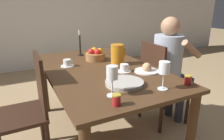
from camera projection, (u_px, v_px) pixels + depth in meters
ground_plane at (102, 134)px, 2.09m from camera, size 20.00×20.00×0.00m
wall_back at (45, 4)px, 3.97m from camera, size 10.00×0.06×2.60m
dining_table at (100, 78)px, 1.90m from camera, size 0.97×1.62×0.72m
chair_person_side at (160, 82)px, 2.16m from camera, size 0.42×0.42×0.92m
chair_opposite at (27, 108)px, 1.62m from camera, size 0.42×0.42×0.92m
person_seated at (170, 63)px, 2.11m from camera, size 0.39×0.41×1.18m
red_pitcher at (117, 54)px, 1.94m from camera, size 0.15×0.13×0.20m
wine_glass_water at (112, 74)px, 1.25m from camera, size 0.07×0.07×0.20m
wine_glass_juice at (164, 69)px, 1.35m from camera, size 0.07×0.07×0.20m
teacup_near_person at (124, 68)px, 1.75m from camera, size 0.13×0.13×0.07m
teacup_across at (67, 63)px, 1.90m from camera, size 0.13×0.13×0.07m
serving_tray at (124, 83)px, 1.47m from camera, size 0.28×0.28×0.03m
bread_plate at (147, 69)px, 1.75m from camera, size 0.22×0.22×0.08m
jam_jar_amber at (116, 99)px, 1.16m from camera, size 0.05×0.05×0.07m
jam_jar_red at (188, 79)px, 1.47m from camera, size 0.05×0.05×0.07m
fruit_bowl at (95, 55)px, 2.11m from camera, size 0.21×0.21×0.13m
candlestick_tall at (80, 46)px, 2.30m from camera, size 0.06×0.06×0.29m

